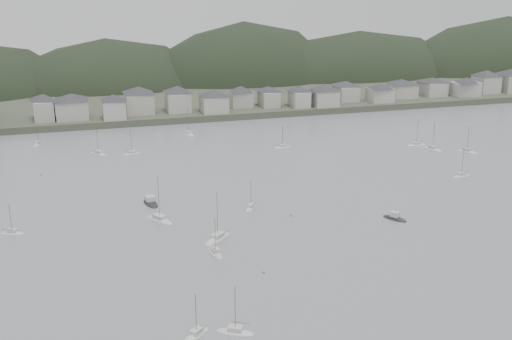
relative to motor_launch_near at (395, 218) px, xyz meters
name	(u,v)px	position (x,y,z in m)	size (l,w,h in m)	color
ground	(361,303)	(-28.91, -39.34, -0.30)	(900.00, 900.00, 0.00)	slate
far_shore_land	(158,79)	(-28.91, 255.66, 1.20)	(900.00, 250.00, 3.00)	#383D2D
forested_ridge	(173,106)	(-24.08, 230.06, -11.58)	(851.55, 103.94, 102.57)	black
waterfront_town	(292,93)	(21.67, 144.00, 8.36)	(451.48, 28.46, 12.92)	#A09E92
moored_fleet	(199,208)	(-49.60, 23.38, -0.12)	(223.67, 168.68, 13.56)	beige
motor_launch_near	(395,218)	(0.00, 0.00, 0.00)	(6.00, 7.35, 3.71)	black
motor_launch_far	(151,203)	(-62.29, 31.03, -0.02)	(4.90, 9.41, 4.12)	black
mooring_buoys	(227,220)	(-44.09, 12.13, -0.15)	(151.73, 90.30, 0.70)	#AF683A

